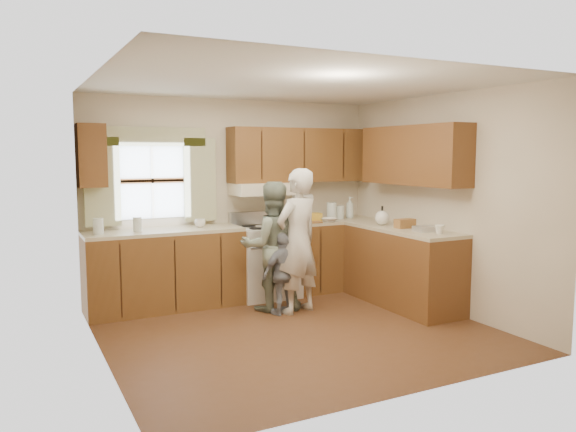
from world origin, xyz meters
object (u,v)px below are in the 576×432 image
stove (265,260)px  woman_left (298,241)px  woman_right (272,246)px  child (283,274)px

stove → woman_left: (0.03, -0.82, 0.36)m
stove → woman_right: size_ratio=0.71×
woman_right → child: 0.37m
stove → child: 0.84m
woman_right → child: (0.03, -0.24, -0.28)m
woman_right → child: bearing=108.6°
woman_right → child: woman_right is taller
woman_left → child: 0.40m
woman_left → woman_right: size_ratio=1.10×
woman_left → child: bearing=-15.5°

